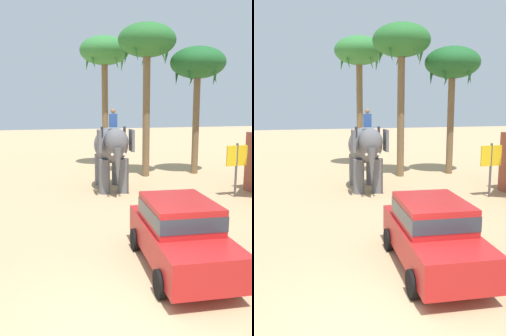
% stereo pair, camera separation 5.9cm
% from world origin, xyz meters
% --- Properties ---
extents(ground_plane, '(120.00, 120.00, 0.00)m').
position_xyz_m(ground_plane, '(0.00, 0.00, 0.00)').
color(ground_plane, tan).
extents(car_sedan_foreground, '(2.23, 4.27, 1.70)m').
position_xyz_m(car_sedan_foreground, '(1.94, 1.83, 0.93)').
color(car_sedan_foreground, red).
rests_on(car_sedan_foreground, ground).
extents(elephant_with_mahout, '(1.97, 3.96, 3.88)m').
position_xyz_m(elephant_with_mahout, '(2.46, 10.37, 1.99)').
color(elephant_with_mahout, slate).
rests_on(elephant_with_mahout, ground).
extents(palm_tree_near_hut, '(3.20, 3.20, 8.47)m').
position_xyz_m(palm_tree_near_hut, '(5.23, 13.14, 7.31)').
color(palm_tree_near_hut, brown).
rests_on(palm_tree_near_hut, ground).
extents(palm_tree_left_of_road, '(3.20, 3.20, 8.45)m').
position_xyz_m(palm_tree_left_of_road, '(3.80, 17.13, 7.29)').
color(palm_tree_left_of_road, brown).
rests_on(palm_tree_left_of_road, ground).
extents(palm_tree_far_back, '(3.20, 3.20, 7.39)m').
position_xyz_m(palm_tree_far_back, '(8.35, 13.10, 6.30)').
color(palm_tree_far_back, brown).
rests_on(palm_tree_far_back, ground).
extents(signboard_yellow, '(1.00, 0.10, 2.40)m').
position_xyz_m(signboard_yellow, '(7.37, 7.45, 1.69)').
color(signboard_yellow, '#4C4C51').
rests_on(signboard_yellow, ground).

